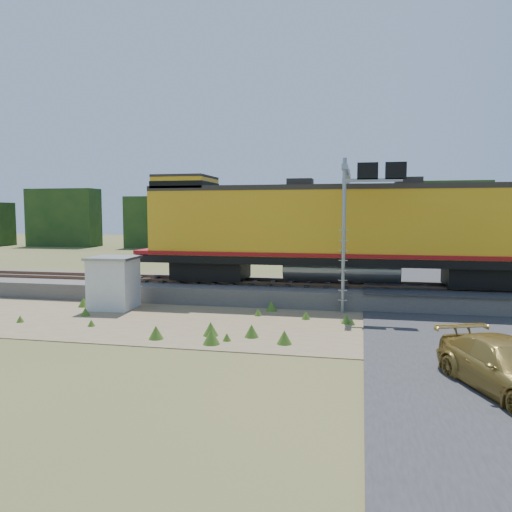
% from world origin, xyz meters
% --- Properties ---
extents(ground, '(140.00, 140.00, 0.00)m').
position_xyz_m(ground, '(0.00, 0.00, 0.00)').
color(ground, '#475123').
rests_on(ground, ground).
extents(ballast, '(70.00, 5.00, 0.80)m').
position_xyz_m(ballast, '(0.00, 6.00, 0.40)').
color(ballast, slate).
rests_on(ballast, ground).
extents(rails, '(70.00, 1.54, 0.16)m').
position_xyz_m(rails, '(0.00, 6.00, 0.88)').
color(rails, brown).
rests_on(rails, ballast).
extents(dirt_shoulder, '(26.00, 8.00, 0.03)m').
position_xyz_m(dirt_shoulder, '(-2.00, 0.50, 0.01)').
color(dirt_shoulder, '#8C7754').
rests_on(dirt_shoulder, ground).
extents(road, '(7.00, 66.00, 0.86)m').
position_xyz_m(road, '(7.00, 0.74, 0.09)').
color(road, '#38383A').
rests_on(road, ground).
extents(tree_line_north, '(130.00, 3.00, 6.50)m').
position_xyz_m(tree_line_north, '(0.00, 38.00, 3.07)').
color(tree_line_north, '#173513').
rests_on(tree_line_north, ground).
extents(weed_clumps, '(15.00, 6.20, 0.56)m').
position_xyz_m(weed_clumps, '(-3.50, 0.10, 0.00)').
color(weed_clumps, '#40671D').
rests_on(weed_clumps, ground).
extents(locomotive, '(19.91, 3.04, 5.14)m').
position_xyz_m(locomotive, '(2.16, 6.00, 3.49)').
color(locomotive, black).
rests_on(locomotive, rails).
extents(shed, '(2.09, 2.09, 2.33)m').
position_xyz_m(shed, '(-7.33, 2.13, 1.18)').
color(shed, silver).
rests_on(shed, ground).
extents(signal_gantry, '(2.59, 6.20, 6.52)m').
position_xyz_m(signal_gantry, '(2.96, 5.35, 4.93)').
color(signal_gantry, gray).
rests_on(signal_gantry, ground).
extents(car, '(3.19, 4.68, 1.26)m').
position_xyz_m(car, '(6.82, -5.53, 0.63)').
color(car, '#A7893E').
rests_on(car, ground).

